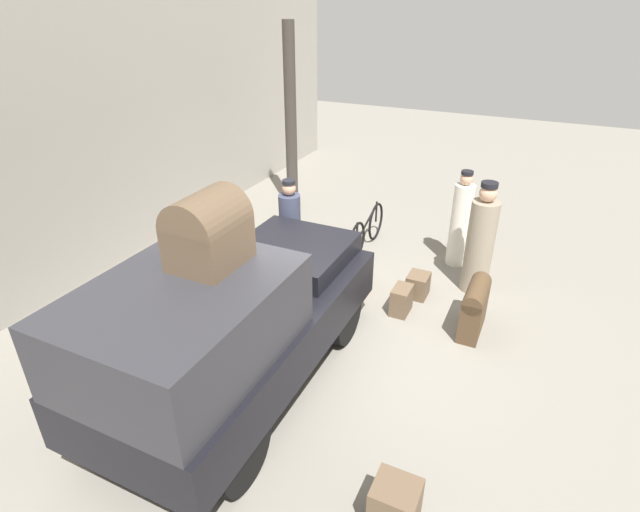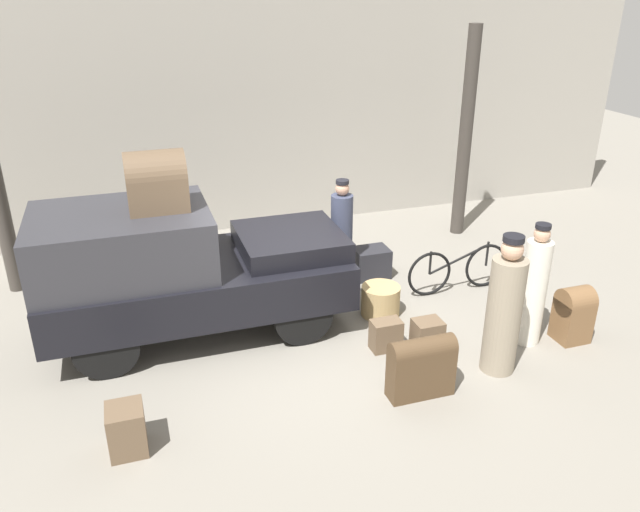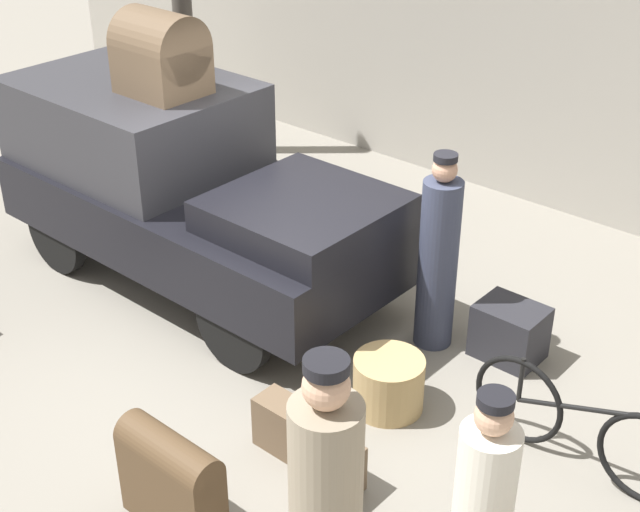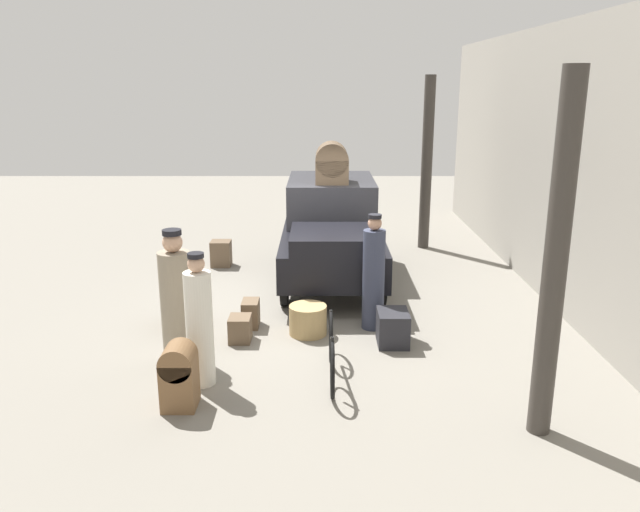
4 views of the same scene
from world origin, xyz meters
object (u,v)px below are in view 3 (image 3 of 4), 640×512
(wicker_basket, at_px, (388,384))
(trunk_barrel_dark, at_px, (171,478))
(bicycle, at_px, (580,427))
(suitcase_small_leather, at_px, (509,332))
(trunk_on_truck_roof, at_px, (161,55))
(porter_carrying_trunk, at_px, (438,259))
(trunk_wicker_pale, at_px, (332,468))
(conductor_in_dark_uniform, at_px, (326,501))
(suitcase_black_upright, at_px, (283,424))
(truck, at_px, (183,181))

(wicker_basket, distance_m, trunk_barrel_dark, 1.91)
(bicycle, distance_m, suitcase_small_leather, 1.38)
(bicycle, xyz_separation_m, trunk_on_truck_roof, (-4.28, 0.07, 1.77))
(bicycle, relative_size, porter_carrying_trunk, 0.96)
(trunk_barrel_dark, distance_m, trunk_wicker_pale, 1.10)
(conductor_in_dark_uniform, relative_size, trunk_barrel_dark, 2.32)
(porter_carrying_trunk, bearing_deg, trunk_barrel_dark, -91.29)
(porter_carrying_trunk, relative_size, trunk_wicker_pale, 4.71)
(conductor_in_dark_uniform, height_order, suitcase_black_upright, conductor_in_dark_uniform)
(trunk_barrel_dark, xyz_separation_m, suitcase_black_upright, (0.02, 1.01, -0.19))
(porter_carrying_trunk, height_order, trunk_wicker_pale, porter_carrying_trunk)
(wicker_basket, distance_m, suitcase_black_upright, 0.92)
(truck, bearing_deg, porter_carrying_trunk, 13.10)
(porter_carrying_trunk, relative_size, suitcase_small_leather, 3.18)
(trunk_on_truck_roof, bearing_deg, porter_carrying_trunk, 12.33)
(truck, height_order, wicker_basket, truck)
(bicycle, xyz_separation_m, porter_carrying_trunk, (-1.65, 0.64, 0.44))
(suitcase_small_leather, height_order, trunk_wicker_pale, suitcase_small_leather)
(porter_carrying_trunk, bearing_deg, trunk_wicker_pale, -75.50)
(porter_carrying_trunk, bearing_deg, truck, -166.90)
(porter_carrying_trunk, height_order, trunk_on_truck_roof, trunk_on_truck_roof)
(conductor_in_dark_uniform, relative_size, suitcase_small_leather, 3.23)
(suitcase_black_upright, bearing_deg, porter_carrying_trunk, 88.51)
(wicker_basket, relative_size, trunk_wicker_pale, 1.49)
(trunk_barrel_dark, height_order, trunk_on_truck_roof, trunk_on_truck_roof)
(suitcase_small_leather, relative_size, suitcase_black_upright, 1.34)
(wicker_basket, xyz_separation_m, trunk_wicker_pale, (0.25, -0.96, -0.04))
(suitcase_black_upright, bearing_deg, trunk_wicker_pale, -9.68)
(wicker_basket, distance_m, porter_carrying_trunk, 1.15)
(porter_carrying_trunk, height_order, suitcase_black_upright, porter_carrying_trunk)
(suitcase_black_upright, bearing_deg, trunk_barrel_dark, -90.94)
(wicker_basket, bearing_deg, trunk_barrel_dark, -99.43)
(bicycle, height_order, trunk_on_truck_roof, trunk_on_truck_roof)
(bicycle, distance_m, trunk_wicker_pale, 1.73)
(truck, relative_size, bicycle, 2.35)
(bicycle, bearing_deg, suitcase_black_upright, -145.12)
(truck, height_order, trunk_wicker_pale, truck)
(suitcase_small_leather, bearing_deg, truck, -165.24)
(truck, xyz_separation_m, trunk_barrel_dark, (2.40, -2.27, -0.57))
(porter_carrying_trunk, bearing_deg, suitcase_small_leather, 21.34)
(wicker_basket, distance_m, conductor_in_dark_uniform, 1.98)
(truck, height_order, conductor_in_dark_uniform, truck)
(wicker_basket, height_order, trunk_on_truck_roof, trunk_on_truck_roof)
(trunk_barrel_dark, bearing_deg, suitcase_black_upright, 89.06)
(suitcase_small_leather, bearing_deg, bicycle, -39.71)
(trunk_on_truck_roof, bearing_deg, suitcase_small_leather, 14.07)
(conductor_in_dark_uniform, bearing_deg, trunk_on_truck_roof, 150.52)
(wicker_basket, height_order, trunk_wicker_pale, wicker_basket)
(trunk_on_truck_roof, bearing_deg, trunk_barrel_dark, -41.56)
(conductor_in_dark_uniform, bearing_deg, suitcase_black_upright, 143.37)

